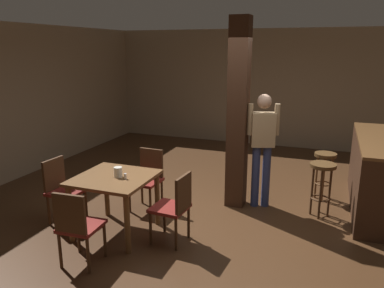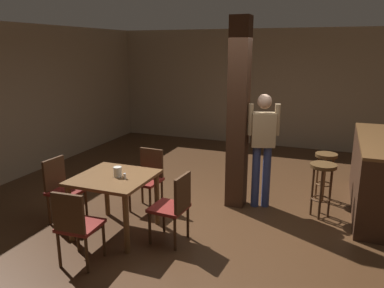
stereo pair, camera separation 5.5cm
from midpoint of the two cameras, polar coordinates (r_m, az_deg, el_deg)
The scene contains 14 objects.
ground_plane at distance 5.44m, azimuth 3.28°, elevation -11.33°, with size 10.80×10.80×0.00m, color #422816.
wall_back at distance 9.34m, azimuth 11.74°, elevation 8.29°, with size 8.00×0.10×2.80m, color gray.
pillar at distance 5.54m, azimuth 6.75°, elevation 4.36°, with size 0.28×0.28×2.80m, color #382114.
dining_table at distance 4.92m, azimuth -12.01°, elevation -6.30°, with size 0.94×0.94×0.78m.
chair_east at distance 4.63m, azimuth -2.94°, elevation -9.22°, with size 0.45×0.45×0.89m.
chair_west at distance 5.47m, azimuth -19.53°, elevation -6.23°, with size 0.44×0.44×0.89m.
chair_north at distance 5.64m, azimuth -7.00°, elevation -4.87°, with size 0.44×0.44×0.89m.
chair_south at distance 4.34m, azimuth -17.46°, elevation -11.61°, with size 0.44×0.44×0.89m.
napkin_cup at distance 4.83m, azimuth -11.53°, elevation -4.22°, with size 0.11×0.11×0.13m, color silver.
salt_shaker at distance 4.75m, azimuth -10.45°, elevation -4.86°, with size 0.03×0.03×0.07m, color silver.
standing_person at distance 5.62m, azimuth 10.40°, elevation 0.21°, with size 0.47×0.30×1.72m.
bar_counter at distance 6.17m, azimuth 24.89°, elevation -3.93°, with size 0.56×2.30×1.09m.
bar_stool_near at distance 5.61m, azimuth 18.94°, elevation -4.73°, with size 0.37×0.37×0.79m.
bar_stool_mid at distance 6.26m, azimuth 19.33°, elevation -3.05°, with size 0.34×0.34×0.76m.
Camera 1 is at (1.40, -4.69, 2.37)m, focal length 35.00 mm.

